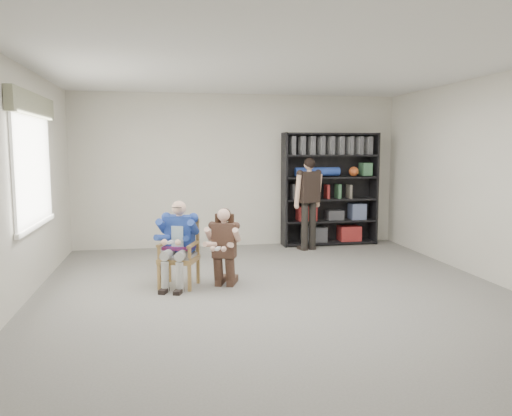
{
  "coord_description": "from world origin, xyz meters",
  "views": [
    {
      "loc": [
        -1.34,
        -5.66,
        1.81
      ],
      "look_at": [
        -0.2,
        0.6,
        1.05
      ],
      "focal_mm": 35.0,
      "sensor_mm": 36.0,
      "label": 1
    }
  ],
  "objects": [
    {
      "name": "standing_man",
      "position": [
        1.16,
        2.83,
        0.83
      ],
      "size": [
        0.57,
        0.44,
        1.65
      ],
      "primitive_type": null,
      "rotation": [
        0.0,
        0.0,
        0.34
      ],
      "color": "black",
      "rests_on": "floor"
    },
    {
      "name": "seated_man",
      "position": [
        -1.19,
        0.83,
        0.57
      ],
      "size": [
        0.7,
        0.82,
        1.15
      ],
      "primitive_type": null,
      "rotation": [
        0.0,
        0.0,
        -0.35
      ],
      "color": "navy",
      "rests_on": "floor"
    },
    {
      "name": "armchair",
      "position": [
        -1.19,
        0.83,
        0.44
      ],
      "size": [
        0.65,
        0.64,
        0.88
      ],
      "primitive_type": null,
      "rotation": [
        0.0,
        0.0,
        -0.35
      ],
      "color": "olive",
      "rests_on": "floor"
    },
    {
      "name": "window_left",
      "position": [
        -2.95,
        1.0,
        1.63
      ],
      "size": [
        0.16,
        2.0,
        1.75
      ],
      "primitive_type": null,
      "color": "white",
      "rests_on": "room_shell"
    },
    {
      "name": "floor",
      "position": [
        0.0,
        0.0,
        0.0
      ],
      "size": [
        6.0,
        7.0,
        0.01
      ],
      "primitive_type": "cube",
      "color": "slate",
      "rests_on": "ground"
    },
    {
      "name": "kneeling_woman",
      "position": [
        -0.61,
        0.71,
        0.53
      ],
      "size": [
        0.66,
        0.81,
        1.05
      ],
      "primitive_type": null,
      "rotation": [
        0.0,
        0.0,
        -0.35
      ],
      "color": "#3B281D",
      "rests_on": "floor"
    },
    {
      "name": "room_shell",
      "position": [
        0.0,
        0.0,
        1.4
      ],
      "size": [
        6.0,
        7.0,
        2.8
      ],
      "primitive_type": null,
      "color": "beige",
      "rests_on": "ground"
    },
    {
      "name": "bookshelf",
      "position": [
        1.7,
        3.28,
        1.05
      ],
      "size": [
        1.8,
        0.38,
        2.1
      ],
      "primitive_type": null,
      "color": "black",
      "rests_on": "floor"
    }
  ]
}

